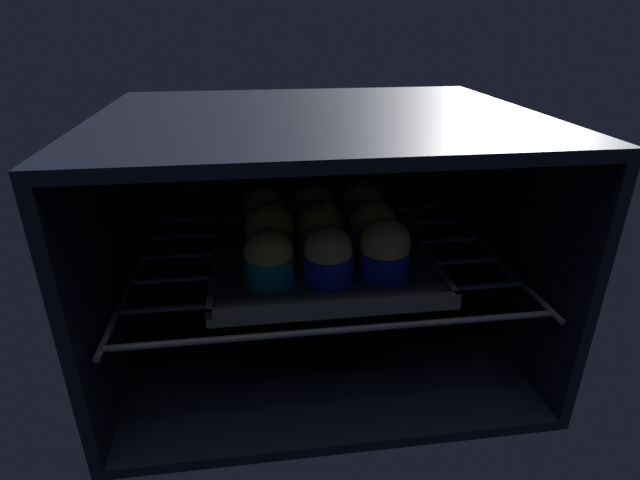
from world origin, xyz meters
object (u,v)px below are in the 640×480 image
object	(u,v)px
muffin_row1_col1	(318,229)
muffin_row2_col2	(362,209)
muffin_row0_col2	(385,250)
muffin_row2_col1	(313,211)
baking_tray	(320,257)
muffin_row1_col0	(269,233)
muffin_row0_col0	(269,258)
muffin_row1_col2	(373,229)
muffin_row2_col0	(264,214)
muffin_row0_col1	(328,256)

from	to	relation	value
muffin_row1_col1	muffin_row2_col2	xyz separation A→B (cm)	(8.04, 7.30, 0.01)
muffin_row0_col2	muffin_row2_col1	size ratio (longest dim) A/B	1.02
baking_tray	muffin_row1_col0	distance (cm)	8.60
muffin_row0_col2	muffin_row2_col2	bearing A→B (deg)	89.48
muffin_row0_col0	muffin_row2_col2	distance (cm)	21.60
muffin_row1_col2	muffin_row2_col0	size ratio (longest dim) A/B	0.98
muffin_row0_col1	muffin_row2_col1	xyz separation A→B (cm)	(0.09, 15.90, 0.23)
muffin_row2_col1	muffin_row0_col2	bearing A→B (deg)	-63.96
muffin_row1_col0	muffin_row2_col2	xyz separation A→B (cm)	(15.12, 7.94, -0.09)
baking_tray	muffin_row1_col1	world-z (taller)	muffin_row1_col1
baking_tray	muffin_row1_col0	xyz separation A→B (cm)	(-7.32, -0.29, 4.49)
muffin_row0_col2	muffin_row2_col0	distance (cm)	21.59
muffin_row1_col0	muffin_row1_col1	bearing A→B (deg)	5.17
baking_tray	muffin_row2_col2	xyz separation A→B (cm)	(7.80, 7.64, 4.41)
baking_tray	muffin_row1_col2	xyz separation A→B (cm)	(7.74, -0.25, 4.22)
muffin_row0_col2	muffin_row0_col0	bearing A→B (deg)	178.87
muffin_row2_col1	muffin_row2_col2	xyz separation A→B (cm)	(7.78, -0.36, 0.20)
baking_tray	muffin_row2_col2	bearing A→B (deg)	44.41
muffin_row0_col0	muffin_row0_col1	bearing A→B (deg)	-4.19
muffin_row2_col2	muffin_row1_col0	bearing A→B (deg)	-152.31
muffin_row1_col0	muffin_row2_col1	bearing A→B (deg)	48.51
muffin_row2_col0	muffin_row0_col0	bearing A→B (deg)	-89.90
muffin_row0_col0	muffin_row2_col0	distance (cm)	14.78
baking_tray	muffin_row1_col1	size ratio (longest dim) A/B	3.63
muffin_row0_col0	muffin_row1_col2	size ratio (longest dim) A/B	0.94
muffin_row1_col0	muffin_row2_col1	world-z (taller)	muffin_row1_col0
muffin_row0_col1	muffin_row2_col0	world-z (taller)	muffin_row2_col0
muffin_row1_col1	muffin_row1_col2	bearing A→B (deg)	-4.26
muffin_row1_col0	muffin_row1_col2	distance (cm)	15.07
baking_tray	muffin_row1_col2	bearing A→B (deg)	-1.83
muffin_row1_col2	muffin_row2_col1	world-z (taller)	same
muffin_row1_col1	muffin_row2_col0	size ratio (longest dim) A/B	1.04
baking_tray	muffin_row2_col1	bearing A→B (deg)	89.87
muffin_row1_col1	muffin_row0_col0	bearing A→B (deg)	-134.42
baking_tray	muffin_row2_col2	world-z (taller)	muffin_row2_col2
muffin_row1_col2	muffin_row2_col0	distance (cm)	17.33
muffin_row2_col1	muffin_row2_col2	distance (cm)	7.79
baking_tray	muffin_row0_col0	xyz separation A→B (cm)	(-7.76, -7.33, 3.97)
muffin_row0_col1	muffin_row2_col2	size ratio (longest dim) A/B	0.87
muffin_row1_col1	muffin_row0_col2	bearing A→B (deg)	-45.31
muffin_row1_col1	muffin_row2_col2	world-z (taller)	muffin_row2_col2
baking_tray	muffin_row0_col0	size ratio (longest dim) A/B	4.07
muffin_row2_col0	muffin_row2_col1	size ratio (longest dim) A/B	1.02
muffin_row1_col1	baking_tray	bearing A→B (deg)	-55.69
muffin_row1_col2	muffin_row2_col1	distance (cm)	11.30
baking_tray	muffin_row0_col2	distance (cm)	11.64
muffin_row0_col0	muffin_row2_col1	size ratio (longest dim) A/B	0.95
muffin_row1_col0	muffin_row1_col1	size ratio (longest dim) A/B	0.99
muffin_row1_col0	muffin_row0_col0	bearing A→B (deg)	-93.58
muffin_row0_col1	muffin_row1_col1	size ratio (longest dim) A/B	0.90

